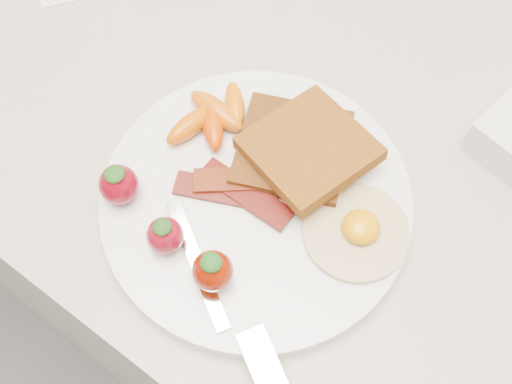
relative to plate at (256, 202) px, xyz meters
The scene contains 9 objects.
counter 0.48m from the plate, 101.78° to the left, with size 2.00×0.60×0.90m, color gray.
plate is the anchor object (origin of this frame).
toast_lower 0.06m from the plate, 89.97° to the left, with size 0.09×0.09×0.01m, color black.
toast_upper 0.07m from the plate, 74.87° to the left, with size 0.09×0.09×0.01m, color #502907.
fried_egg 0.09m from the plate, 14.50° to the left, with size 0.12×0.12×0.02m.
bacon_strips 0.02m from the plate, 166.64° to the right, with size 0.11×0.08×0.01m.
baby_carrots 0.09m from the plate, 153.12° to the left, with size 0.06×0.09×0.02m.
strawberries 0.09m from the plate, 117.69° to the right, with size 0.14×0.05×0.04m.
fork 0.10m from the plate, 67.92° to the right, with size 0.17×0.09×0.00m.
Camera 1 is at (0.17, 1.37, 1.41)m, focal length 45.00 mm.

